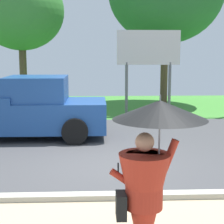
# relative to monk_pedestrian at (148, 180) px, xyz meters

# --- Properties ---
(ground_plane) EXTENTS (40.00, 22.00, 0.20)m
(ground_plane) POSITION_rel_monk_pedestrian_xyz_m (-0.33, 7.19, -1.19)
(ground_plane) COLOR #424244
(monk_pedestrian) EXTENTS (1.12, 1.08, 2.13)m
(monk_pedestrian) POSITION_rel_monk_pedestrian_xyz_m (0.00, 0.00, 0.00)
(monk_pedestrian) COLOR #B22D1E
(monk_pedestrian) RESTS_ON ground_plane
(pickup_truck) EXTENTS (5.20, 2.28, 1.88)m
(pickup_truck) POSITION_rel_monk_pedestrian_xyz_m (-2.87, 7.32, -0.27)
(pickup_truck) COLOR #1E478C
(pickup_truck) RESTS_ON ground_plane
(roadside_billboard) EXTENTS (2.60, 0.12, 3.50)m
(roadside_billboard) POSITION_rel_monk_pedestrian_xyz_m (1.58, 11.26, 1.41)
(roadside_billboard) COLOR slate
(roadside_billboard) RESTS_ON ground_plane
(tree_left_far) EXTENTS (4.17, 4.17, 6.49)m
(tree_left_far) POSITION_rel_monk_pedestrian_xyz_m (-4.19, 14.68, 3.44)
(tree_left_far) COLOR brown
(tree_left_far) RESTS_ON ground_plane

